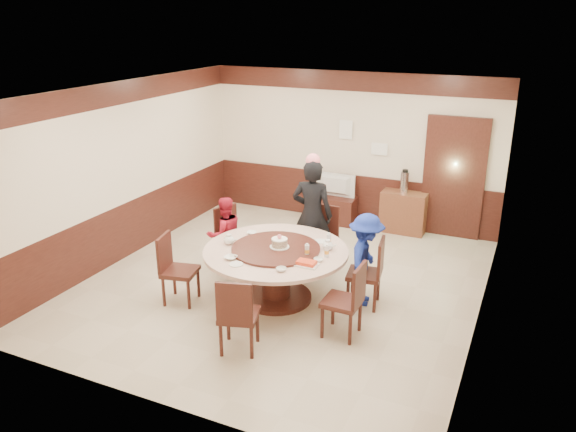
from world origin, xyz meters
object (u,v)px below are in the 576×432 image
at_px(banquet_table, 276,264).
at_px(person_red, 225,234).
at_px(tv_stand, 333,209).
at_px(thermos, 404,182).
at_px(person_standing, 312,215).
at_px(birthday_cake, 279,243).
at_px(person_blue, 365,260).
at_px(side_cabinet, 403,212).
at_px(shrimp_platter, 306,263).
at_px(television, 334,186).

height_order(banquet_table, person_red, person_red).
height_order(tv_stand, thermos, thermos).
distance_m(person_standing, tv_stand, 2.19).
distance_m(person_standing, birthday_cake, 1.14).
relative_size(person_blue, tv_stand, 1.51).
xyz_separation_m(banquet_table, side_cabinet, (0.99, 3.26, -0.16)).
height_order(person_standing, side_cabinet, person_standing).
bearing_deg(side_cabinet, banquet_table, -106.91).
bearing_deg(shrimp_platter, banquet_table, 152.24).
xyz_separation_m(person_red, side_cabinet, (2.11, 2.74, -0.22)).
bearing_deg(birthday_cake, person_standing, 89.44).
xyz_separation_m(person_red, shrimp_platter, (1.69, -0.83, 0.19)).
height_order(birthday_cake, shrimp_platter, birthday_cake).
relative_size(banquet_table, birthday_cake, 7.42).
bearing_deg(person_blue, thermos, -5.18).
distance_m(person_red, birthday_cake, 1.28).
bearing_deg(birthday_cake, thermos, 73.96).
relative_size(person_blue, side_cabinet, 1.61).
bearing_deg(person_blue, birthday_cake, 100.46).
xyz_separation_m(person_blue, shrimp_platter, (-0.57, -0.71, 0.13)).
bearing_deg(person_standing, birthday_cake, 83.88).
bearing_deg(birthday_cake, banquet_table, -144.28).
distance_m(banquet_table, person_blue, 1.22).
bearing_deg(banquet_table, person_standing, 87.42).
xyz_separation_m(person_blue, side_cabinet, (-0.15, 2.85, -0.27)).
bearing_deg(birthday_cake, television, 96.79).
bearing_deg(banquet_table, television, 96.00).
xyz_separation_m(banquet_table, person_red, (-1.11, 0.52, 0.06)).
relative_size(person_red, side_cabinet, 1.48).
xyz_separation_m(person_blue, television, (-1.48, 2.82, 0.08)).
relative_size(person_red, person_blue, 0.92).
height_order(banquet_table, person_blue, person_blue).
bearing_deg(side_cabinet, birthday_cake, -106.39).
relative_size(person_standing, person_red, 1.47).
xyz_separation_m(person_standing, person_blue, (1.09, -0.76, -0.23)).
bearing_deg(birthday_cake, shrimp_platter, -31.94).
bearing_deg(person_red, television, -157.30).
bearing_deg(person_blue, television, 19.09).
bearing_deg(banquet_table, person_blue, 19.76).
distance_m(person_blue, thermos, 2.87).
bearing_deg(birthday_cake, side_cabinet, 73.61).
relative_size(birthday_cake, side_cabinet, 0.33).
distance_m(shrimp_platter, thermos, 3.59).
bearing_deg(shrimp_platter, person_blue, 51.61).
relative_size(tv_stand, side_cabinet, 1.06).
height_order(person_blue, side_cabinet, person_blue).
xyz_separation_m(tv_stand, thermos, (1.31, 0.03, 0.69)).
height_order(person_blue, thermos, person_blue).
bearing_deg(banquet_table, side_cabinet, 73.09).
bearing_deg(person_red, person_standing, 157.73).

